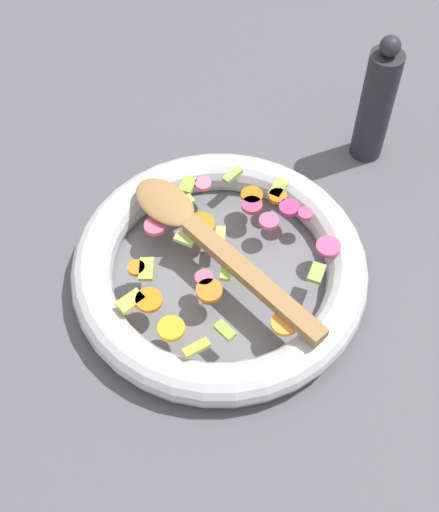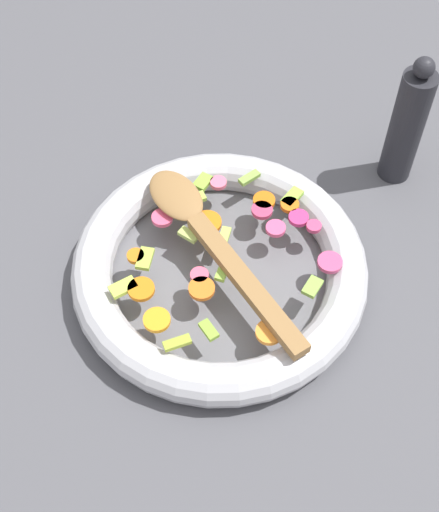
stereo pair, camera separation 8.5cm
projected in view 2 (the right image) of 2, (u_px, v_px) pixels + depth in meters
name	position (u px, v px, depth m)	size (l,w,h in m)	color
ground_plane	(220.00, 279.00, 0.89)	(4.00, 4.00, 0.00)	#4C4C51
skillet	(220.00, 269.00, 0.87)	(0.36, 0.36, 0.05)	slate
chopped_vegetables	(224.00, 249.00, 0.85)	(0.24, 0.28, 0.01)	orange
wooden_spoon	(208.00, 236.00, 0.85)	(0.30, 0.14, 0.01)	olive
pepper_mill	(407.00, 125.00, 0.92)	(0.04, 0.04, 0.20)	#232328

